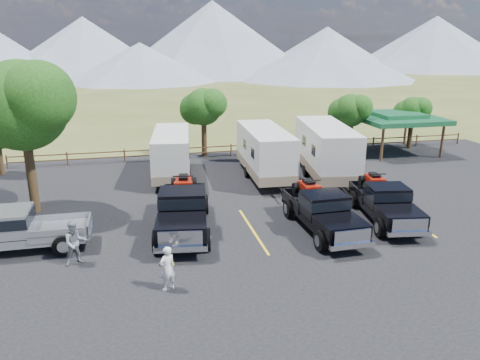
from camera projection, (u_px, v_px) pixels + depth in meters
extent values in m
plane|color=#4A5424|center=(325.00, 265.00, 18.91)|extent=(320.00, 320.00, 0.00)
cube|color=black|center=(300.00, 235.00, 21.70)|extent=(44.00, 34.00, 0.04)
cube|color=yellow|center=(168.00, 238.00, 21.35)|extent=(0.12, 5.50, 0.01)
cube|color=yellow|center=(253.00, 230.00, 22.20)|extent=(0.12, 5.50, 0.01)
cube|color=yellow|center=(331.00, 223.00, 23.06)|extent=(0.12, 5.50, 0.01)
cube|color=yellow|center=(404.00, 216.00, 23.91)|extent=(0.12, 5.50, 0.01)
cylinder|color=#322413|center=(31.00, 171.00, 23.98)|extent=(0.48, 0.48, 4.48)
sphere|color=#143F0F|center=(22.00, 106.00, 23.01)|extent=(4.48, 4.48, 4.48)
sphere|color=#143F0F|center=(39.00, 97.00, 22.33)|extent=(3.52, 3.52, 3.52)
sphere|color=#143F0F|center=(7.00, 111.00, 23.57)|extent=(3.84, 3.84, 3.84)
cylinder|color=#322413|center=(348.00, 137.00, 36.28)|extent=(0.39, 0.39, 2.80)
sphere|color=#143F0F|center=(350.00, 110.00, 35.67)|extent=(2.52, 2.52, 2.52)
sphere|color=#143F0F|center=(360.00, 108.00, 35.29)|extent=(1.98, 1.98, 1.98)
sphere|color=#143F0F|center=(342.00, 112.00, 35.99)|extent=(2.16, 2.16, 2.16)
cylinder|color=#322413|center=(410.00, 133.00, 38.54)|extent=(0.38, 0.38, 2.52)
sphere|color=#143F0F|center=(413.00, 111.00, 37.99)|extent=(2.24, 2.24, 2.24)
sphere|color=#143F0F|center=(421.00, 108.00, 37.65)|extent=(1.76, 1.76, 1.76)
sphere|color=#143F0F|center=(405.00, 112.00, 38.27)|extent=(1.92, 1.92, 1.92)
cylinder|color=#322413|center=(204.00, 137.00, 35.76)|extent=(0.41, 0.41, 3.08)
sphere|color=#143F0F|center=(204.00, 107.00, 35.09)|extent=(2.80, 2.80, 2.80)
sphere|color=#143F0F|center=(212.00, 103.00, 34.66)|extent=(2.20, 2.20, 2.20)
sphere|color=#143F0F|center=(195.00, 109.00, 35.44)|extent=(2.40, 2.40, 2.40)
cylinder|color=#322413|center=(0.00, 159.00, 31.02)|extent=(0.36, 0.36, 2.24)
sphere|color=#143F0F|center=(2.00, 131.00, 30.22)|extent=(1.65, 1.65, 1.65)
cylinder|color=brown|center=(7.00, 162.00, 32.60)|extent=(0.12, 0.12, 1.00)
cylinder|color=brown|center=(67.00, 159.00, 33.46)|extent=(0.12, 0.12, 1.00)
cylinder|color=brown|center=(125.00, 156.00, 34.31)|extent=(0.12, 0.12, 1.00)
cylinder|color=brown|center=(179.00, 153.00, 35.17)|extent=(0.12, 0.12, 1.00)
cylinder|color=brown|center=(231.00, 150.00, 36.02)|extent=(0.12, 0.12, 1.00)
cylinder|color=brown|center=(281.00, 148.00, 36.88)|extent=(0.12, 0.12, 1.00)
cylinder|color=brown|center=(328.00, 145.00, 37.73)|extent=(0.12, 0.12, 1.00)
cylinder|color=brown|center=(373.00, 143.00, 38.58)|extent=(0.12, 0.12, 1.00)
cylinder|color=brown|center=(416.00, 141.00, 39.44)|extent=(0.12, 0.12, 1.00)
cylinder|color=brown|center=(458.00, 139.00, 40.29)|extent=(0.12, 0.12, 1.00)
cube|color=brown|center=(256.00, 150.00, 36.46)|extent=(36.00, 0.06, 0.08)
cube|color=brown|center=(256.00, 145.00, 36.35)|extent=(36.00, 0.06, 0.08)
cylinder|color=brown|center=(382.00, 145.00, 34.30)|extent=(0.20, 0.20, 2.60)
cylinder|color=brown|center=(352.00, 132.00, 38.96)|extent=(0.20, 0.20, 2.60)
cylinder|color=brown|center=(442.00, 141.00, 35.37)|extent=(0.20, 0.20, 2.60)
cylinder|color=brown|center=(406.00, 129.00, 40.03)|extent=(0.20, 0.20, 2.60)
cube|color=#1A5B36|center=(397.00, 118.00, 36.75)|extent=(6.20, 6.20, 0.35)
cube|color=#1A5B36|center=(397.00, 115.00, 36.66)|extent=(3.50, 3.50, 0.35)
cone|color=gray|center=(85.00, 46.00, 117.50)|extent=(44.00, 44.00, 14.00)
cone|color=gray|center=(213.00, 37.00, 120.03)|extent=(52.00, 52.00, 18.00)
cone|color=gray|center=(326.00, 48.00, 133.76)|extent=(40.00, 40.00, 12.00)
cone|color=gray|center=(435.00, 43.00, 136.43)|extent=(50.00, 50.00, 15.00)
cone|color=gray|center=(141.00, 62.00, 97.83)|extent=(32.00, 32.00, 8.00)
cone|color=gray|center=(325.00, 59.00, 103.43)|extent=(40.00, 40.00, 9.00)
cube|color=black|center=(183.00, 217.00, 21.92)|extent=(2.91, 6.58, 0.40)
cube|color=black|center=(181.00, 226.00, 19.76)|extent=(2.40, 2.28, 0.56)
cube|color=black|center=(182.00, 202.00, 21.56)|extent=(2.32, 2.01, 1.11)
cube|color=black|center=(182.00, 198.00, 21.51)|extent=(2.37, 2.09, 0.50)
cube|color=black|center=(184.00, 197.00, 23.75)|extent=(2.49, 2.95, 0.61)
cube|color=silver|center=(180.00, 239.00, 18.70)|extent=(1.78, 0.34, 0.61)
cube|color=silver|center=(181.00, 249.00, 18.75)|extent=(2.19, 0.50, 0.25)
cube|color=silver|center=(185.00, 196.00, 25.13)|extent=(2.19, 0.48, 0.25)
cylinder|color=black|center=(157.00, 241.00, 19.79)|extent=(0.47, 1.04, 1.00)
cylinder|color=black|center=(206.00, 239.00, 19.96)|extent=(0.47, 1.04, 1.00)
cylinder|color=black|center=(164.00, 206.00, 24.00)|extent=(0.47, 1.04, 1.00)
cylinder|color=black|center=(205.00, 204.00, 24.17)|extent=(0.47, 1.04, 1.00)
cube|color=maroon|center=(184.00, 183.00, 23.53)|extent=(0.97, 1.54, 0.39)
cube|color=black|center=(183.00, 178.00, 23.45)|extent=(0.56, 0.89, 0.20)
cube|color=maroon|center=(183.00, 184.00, 22.91)|extent=(0.94, 0.51, 0.25)
cylinder|color=black|center=(183.00, 176.00, 22.91)|extent=(1.00, 0.21, 0.07)
cylinder|color=black|center=(173.00, 191.00, 22.97)|extent=(0.37, 0.66, 0.62)
cylinder|color=black|center=(194.00, 191.00, 23.05)|extent=(0.37, 0.66, 0.62)
cylinder|color=black|center=(174.00, 184.00, 24.14)|extent=(0.37, 0.66, 0.62)
cylinder|color=black|center=(194.00, 183.00, 24.22)|extent=(0.37, 0.66, 0.62)
cube|color=black|center=(322.00, 218.00, 21.99)|extent=(1.99, 5.84, 0.37)
cube|color=black|center=(341.00, 226.00, 20.07)|extent=(1.99, 1.87, 0.51)
cube|color=black|center=(324.00, 204.00, 21.66)|extent=(1.94, 1.62, 1.02)
cube|color=black|center=(324.00, 201.00, 21.62)|extent=(1.99, 1.69, 0.46)
cube|color=black|center=(308.00, 200.00, 23.61)|extent=(2.00, 2.48, 0.56)
cube|color=silver|center=(352.00, 236.00, 19.12)|extent=(1.63, 0.11, 0.56)
cube|color=silver|center=(353.00, 246.00, 19.17)|extent=(2.00, 0.22, 0.22)
cube|color=silver|center=(299.00, 198.00, 24.84)|extent=(2.00, 0.20, 0.22)
cylinder|color=black|center=(321.00, 241.00, 19.95)|extent=(0.32, 0.92, 0.92)
cylinder|color=black|center=(361.00, 236.00, 20.39)|extent=(0.32, 0.92, 0.92)
cylinder|color=black|center=(289.00, 209.00, 23.69)|extent=(0.32, 0.92, 0.92)
cylinder|color=black|center=(324.00, 206.00, 24.13)|extent=(0.32, 0.92, 0.92)
cube|color=maroon|center=(309.00, 187.00, 23.41)|extent=(0.74, 1.34, 0.36)
cube|color=black|center=(309.00, 182.00, 23.33)|extent=(0.42, 0.77, 0.18)
cube|color=maroon|center=(313.00, 188.00, 22.86)|extent=(0.82, 0.37, 0.22)
cylinder|color=black|center=(312.00, 181.00, 22.85)|extent=(0.92, 0.08, 0.06)
cylinder|color=black|center=(304.00, 195.00, 22.84)|extent=(0.28, 0.57, 0.57)
cylinder|color=black|center=(321.00, 193.00, 23.05)|extent=(0.28, 0.57, 0.57)
cylinder|color=black|center=(296.00, 188.00, 23.88)|extent=(0.28, 0.57, 0.57)
cylinder|color=black|center=(313.00, 187.00, 24.09)|extent=(0.28, 0.57, 0.57)
cube|color=black|center=(385.00, 209.00, 23.23)|extent=(2.71, 5.91, 0.36)
cube|color=black|center=(401.00, 216.00, 21.29)|extent=(2.18, 2.08, 0.50)
cube|color=black|center=(387.00, 196.00, 22.91)|extent=(2.10, 1.83, 1.00)
cube|color=black|center=(387.00, 193.00, 22.86)|extent=(2.15, 1.90, 0.45)
cube|color=black|center=(373.00, 192.00, 24.87)|extent=(2.27, 2.67, 0.55)
cube|color=silver|center=(410.00, 225.00, 20.33)|extent=(1.59, 0.33, 0.55)
cube|color=silver|center=(410.00, 234.00, 20.39)|extent=(1.96, 0.49, 0.22)
cube|color=silver|center=(365.00, 191.00, 26.11)|extent=(1.96, 0.47, 0.22)
cylinder|color=black|center=(380.00, 228.00, 21.33)|extent=(0.44, 0.93, 0.90)
cylinder|color=black|center=(420.00, 227.00, 21.45)|extent=(0.44, 0.93, 0.90)
cylinder|color=black|center=(354.00, 199.00, 25.11)|extent=(0.44, 0.93, 0.90)
cylinder|color=black|center=(388.00, 198.00, 25.23)|extent=(0.44, 0.93, 0.90)
cube|color=maroon|center=(374.00, 180.00, 24.67)|extent=(0.89, 1.39, 0.35)
cube|color=black|center=(374.00, 175.00, 24.60)|extent=(0.51, 0.80, 0.18)
cube|color=maroon|center=(378.00, 181.00, 24.12)|extent=(0.84, 0.47, 0.22)
cylinder|color=black|center=(378.00, 174.00, 24.11)|extent=(0.90, 0.20, 0.06)
cylinder|color=black|center=(369.00, 187.00, 24.18)|extent=(0.34, 0.59, 0.56)
cylinder|color=black|center=(386.00, 186.00, 24.23)|extent=(0.34, 0.59, 0.56)
cylinder|color=black|center=(362.00, 181.00, 25.22)|extent=(0.34, 0.59, 0.56)
cylinder|color=black|center=(378.00, 180.00, 25.28)|extent=(0.34, 0.59, 0.56)
cube|color=silver|center=(172.00, 151.00, 30.13)|extent=(3.01, 7.15, 2.50)
cube|color=#88735E|center=(172.00, 166.00, 30.41)|extent=(3.04, 7.19, 0.56)
cube|color=black|center=(152.00, 154.00, 28.29)|extent=(0.12, 0.83, 0.56)
cube|color=black|center=(189.00, 153.00, 28.52)|extent=(0.12, 0.83, 0.56)
cylinder|color=black|center=(157.00, 172.00, 30.70)|extent=(0.31, 0.67, 0.65)
cylinder|color=black|center=(189.00, 171.00, 30.92)|extent=(0.31, 0.67, 0.65)
cube|color=black|center=(170.00, 191.00, 26.41)|extent=(0.30, 1.67, 0.09)
cube|color=silver|center=(265.00, 150.00, 30.04)|extent=(2.71, 7.52, 2.67)
cube|color=#88735E|center=(265.00, 165.00, 30.34)|extent=(2.73, 7.56, 0.59)
cube|color=black|center=(253.00, 153.00, 28.01)|extent=(0.06, 0.89, 0.59)
cube|color=black|center=(291.00, 151.00, 28.42)|extent=(0.06, 0.89, 0.59)
cylinder|color=black|center=(247.00, 172.00, 30.57)|extent=(0.28, 0.70, 0.69)
cylinder|color=black|center=(280.00, 171.00, 30.95)|extent=(0.28, 0.70, 0.69)
cube|color=black|center=(283.00, 192.00, 26.11)|extent=(0.20, 1.78, 0.10)
cube|color=silver|center=(326.00, 147.00, 30.11)|extent=(3.70, 8.20, 2.85)
cube|color=#88735E|center=(325.00, 164.00, 30.43)|extent=(3.73, 8.25, 0.63)
cube|color=black|center=(313.00, 150.00, 28.05)|extent=(0.16, 0.94, 0.63)
cube|color=black|center=(355.00, 150.00, 28.23)|extent=(0.16, 0.94, 0.63)
cylinder|color=black|center=(306.00, 171.00, 30.80)|extent=(0.37, 0.77, 0.74)
cylinder|color=black|center=(341.00, 170.00, 30.97)|extent=(0.37, 0.77, 0.74)
cube|color=black|center=(346.00, 193.00, 25.85)|extent=(0.41, 1.90, 0.11)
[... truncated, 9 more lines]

